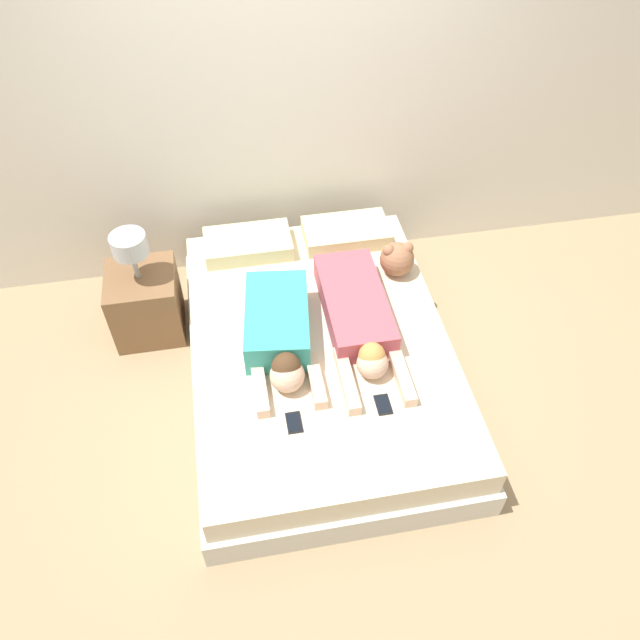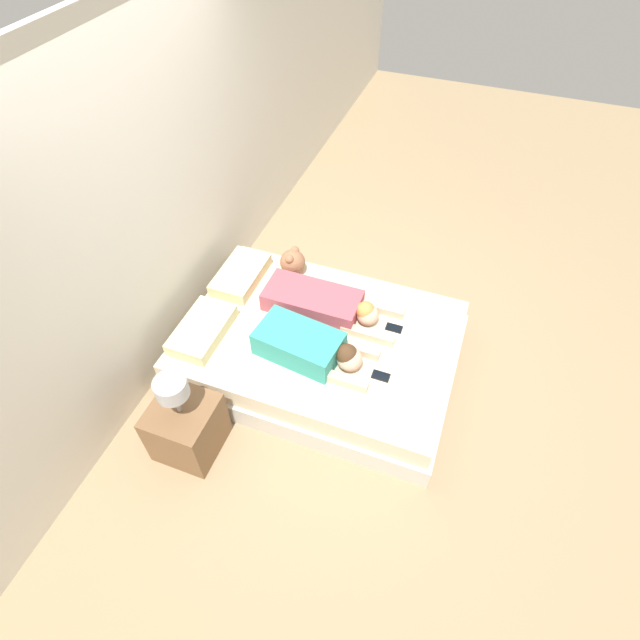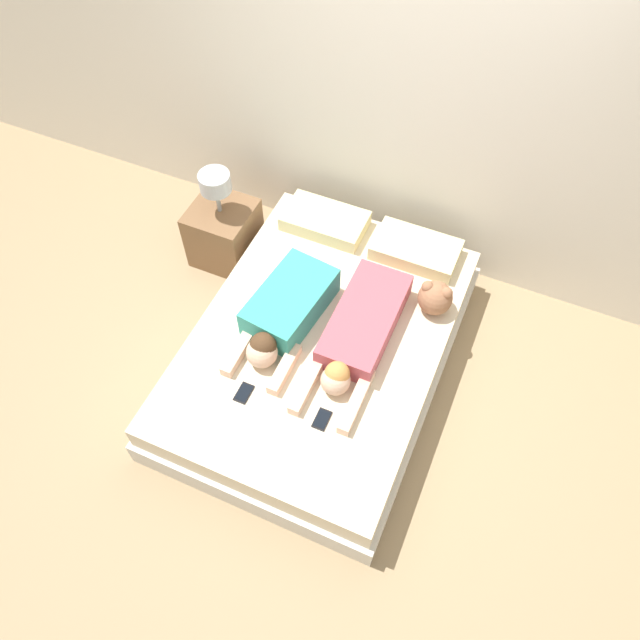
% 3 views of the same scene
% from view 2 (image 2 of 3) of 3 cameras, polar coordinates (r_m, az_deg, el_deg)
% --- Properties ---
extents(ground_plane, '(12.00, 12.00, 0.00)m').
position_cam_2_polar(ground_plane, '(4.22, -0.00, -4.82)').
color(ground_plane, '#9E8460').
extents(wall_back, '(12.00, 0.06, 2.60)m').
position_cam_2_polar(wall_back, '(3.80, -18.09, 12.63)').
color(wall_back, white).
rests_on(wall_back, ground_plane).
extents(bed, '(1.55, 2.16, 0.38)m').
position_cam_2_polar(bed, '(4.08, -0.00, -3.23)').
color(bed, beige).
rests_on(bed, ground_plane).
extents(pillow_head_left, '(0.57, 0.33, 0.11)m').
position_cam_2_polar(pillow_head_left, '(3.98, -13.31, -1.10)').
color(pillow_head_left, beige).
rests_on(pillow_head_left, bed).
extents(pillow_head_right, '(0.57, 0.33, 0.11)m').
position_cam_2_polar(pillow_head_right, '(4.37, -9.05, 5.13)').
color(pillow_head_right, beige).
rests_on(pillow_head_right, bed).
extents(person_left, '(0.44, 0.92, 0.22)m').
position_cam_2_polar(person_left, '(3.71, -1.10, -3.11)').
color(person_left, teal).
rests_on(person_left, bed).
extents(person_right, '(0.37, 1.12, 0.20)m').
position_cam_2_polar(person_right, '(4.03, 0.52, 1.88)').
color(person_right, '#B24C59').
rests_on(person_right, bed).
extents(cell_phone_left, '(0.08, 0.13, 0.01)m').
position_cam_2_polar(cell_phone_left, '(3.69, 6.96, -6.37)').
color(cell_phone_left, black).
rests_on(cell_phone_left, bed).
extents(cell_phone_right, '(0.08, 0.13, 0.01)m').
position_cam_2_polar(cell_phone_right, '(4.00, 8.46, -0.91)').
color(cell_phone_right, black).
rests_on(cell_phone_right, bed).
extents(plush_toy, '(0.22, 0.22, 0.23)m').
position_cam_2_polar(plush_toy, '(4.35, -3.16, 6.68)').
color(plush_toy, '#996647').
rests_on(plush_toy, bed).
extents(nightstand, '(0.43, 0.43, 0.80)m').
position_cam_2_polar(nightstand, '(3.70, -15.08, -11.54)').
color(nightstand, brown).
rests_on(nightstand, ground_plane).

